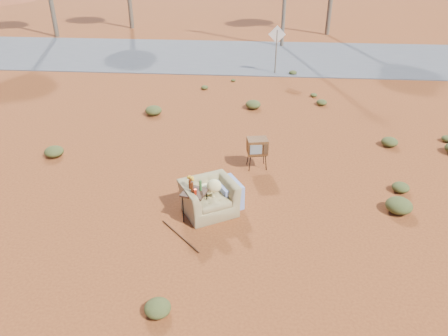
{
  "coord_description": "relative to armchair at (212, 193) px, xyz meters",
  "views": [
    {
      "loc": [
        0.76,
        -8.1,
        5.93
      ],
      "look_at": [
        0.0,
        1.22,
        0.8
      ],
      "focal_mm": 35.0,
      "sensor_mm": 36.0,
      "label": 1
    }
  ],
  "objects": [
    {
      "name": "rusty_bar",
      "position": [
        -0.61,
        -1.09,
        -0.47
      ],
      "size": [
        1.0,
        1.07,
        0.04
      ],
      "primitive_type": "cylinder",
      "rotation": [
        0.0,
        1.57,
        -0.82
      ],
      "color": "#502915",
      "rests_on": "ground"
    },
    {
      "name": "road_sign",
      "position": [
        1.72,
        11.44,
        1.01
      ],
      "size": [
        0.78,
        0.06,
        2.19
      ],
      "color": "brown",
      "rests_on": "ground"
    },
    {
      "name": "side_table",
      "position": [
        -0.38,
        -0.35,
        0.28
      ],
      "size": [
        0.64,
        0.64,
        1.04
      ],
      "rotation": [
        0.0,
        0.0,
        -0.27
      ],
      "color": "#362013",
      "rests_on": "ground"
    },
    {
      "name": "scrub_patch",
      "position": [
        -0.61,
        3.85,
        -0.35
      ],
      "size": [
        17.49,
        8.07,
        0.33
      ],
      "color": "#444920",
      "rests_on": "ground"
    },
    {
      "name": "ground",
      "position": [
        0.22,
        -0.56,
        -0.49
      ],
      "size": [
        140.0,
        140.0,
        0.0
      ],
      "primitive_type": "plane",
      "color": "brown",
      "rests_on": "ground"
    },
    {
      "name": "highway",
      "position": [
        0.22,
        14.44,
        -0.47
      ],
      "size": [
        140.0,
        7.0,
        0.04
      ],
      "primitive_type": "cube",
      "color": "#565659",
      "rests_on": "ground"
    },
    {
      "name": "armchair",
      "position": [
        0.0,
        0.0,
        0.0
      ],
      "size": [
        1.56,
        1.48,
        1.05
      ],
      "rotation": [
        0.0,
        0.0,
        0.52
      ],
      "color": "#927F50",
      "rests_on": "ground"
    },
    {
      "name": "tv_unit",
      "position": [
        1.02,
        2.23,
        0.17
      ],
      "size": [
        0.62,
        0.54,
        0.89
      ],
      "rotation": [
        0.0,
        0.0,
        0.19
      ],
      "color": "black",
      "rests_on": "ground"
    }
  ]
}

